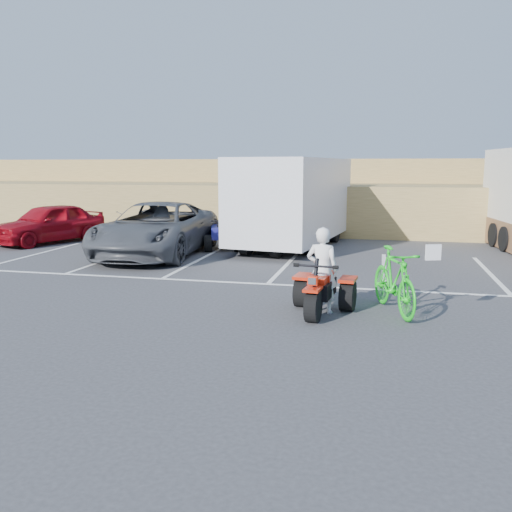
% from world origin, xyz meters
% --- Properties ---
extents(ground, '(100.00, 100.00, 0.00)m').
position_xyz_m(ground, '(0.00, 0.00, 0.00)').
color(ground, '#373739').
rests_on(ground, ground).
extents(parking_stripes, '(28.00, 5.16, 0.01)m').
position_xyz_m(parking_stripes, '(0.87, 4.07, 0.00)').
color(parking_stripes, white).
rests_on(parking_stripes, ground).
extents(grass_embankment, '(40.00, 8.50, 3.10)m').
position_xyz_m(grass_embankment, '(0.00, 15.48, 1.42)').
color(grass_embankment, olive).
rests_on(grass_embankment, ground).
extents(red_trike_atv, '(1.36, 1.72, 1.04)m').
position_xyz_m(red_trike_atv, '(1.50, 0.04, 0.00)').
color(red_trike_atv, red).
rests_on(red_trike_atv, ground).
extents(rider, '(0.64, 0.46, 1.65)m').
position_xyz_m(rider, '(1.52, 0.19, 0.83)').
color(rider, white).
rests_on(rider, ground).
extents(green_dirt_bike, '(1.27, 2.16, 1.25)m').
position_xyz_m(green_dirt_bike, '(2.86, 0.50, 0.63)').
color(green_dirt_bike, '#14BF19').
rests_on(green_dirt_bike, ground).
extents(grey_pickup, '(3.04, 6.07, 1.65)m').
position_xyz_m(grey_pickup, '(-4.31, 5.83, 0.83)').
color(grey_pickup, '#474A4F').
rests_on(grey_pickup, ground).
extents(red_car, '(3.09, 4.54, 1.43)m').
position_xyz_m(red_car, '(-9.26, 7.51, 0.72)').
color(red_car, maroon).
rests_on(red_car, ground).
extents(cargo_trailer, '(3.51, 6.81, 3.04)m').
position_xyz_m(cargo_trailer, '(-0.40, 8.54, 1.64)').
color(cargo_trailer, silver).
rests_on(cargo_trailer, ground).
extents(quad_atv_blue, '(1.62, 1.89, 1.05)m').
position_xyz_m(quad_atv_blue, '(-2.60, 7.41, 0.00)').
color(quad_atv_blue, navy).
rests_on(quad_atv_blue, ground).
extents(quad_atv_green, '(1.61, 1.94, 1.12)m').
position_xyz_m(quad_atv_green, '(-0.89, 6.75, 0.00)').
color(quad_atv_green, '#165914').
rests_on(quad_atv_green, ground).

